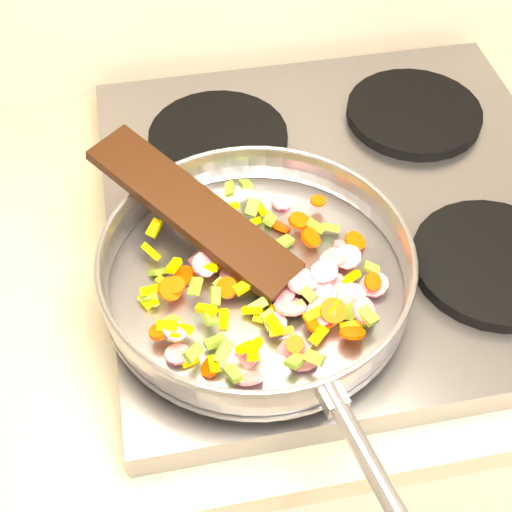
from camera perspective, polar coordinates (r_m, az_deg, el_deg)
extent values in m
cube|color=#939399|center=(0.93, 6.95, 3.64)|extent=(0.60, 0.60, 0.04)
cylinder|color=black|center=(0.80, 0.10, -3.47)|extent=(0.19, 0.19, 0.02)
cylinder|color=black|center=(0.87, 18.44, -0.50)|extent=(0.19, 0.19, 0.02)
cylinder|color=black|center=(0.99, -3.04, 9.44)|extent=(0.19, 0.19, 0.02)
cylinder|color=black|center=(1.05, 12.51, 11.11)|extent=(0.19, 0.19, 0.02)
cylinder|color=#9E9EA5|center=(0.80, 0.00, -2.11)|extent=(0.34, 0.34, 0.01)
torus|color=#9E9EA5|center=(0.78, 0.00, -0.87)|extent=(0.38, 0.38, 0.05)
torus|color=#9E9EA5|center=(0.76, 0.00, 0.19)|extent=(0.34, 0.34, 0.01)
cylinder|color=#9E9EA5|center=(0.64, 9.70, -17.06)|extent=(0.06, 0.19, 0.02)
cube|color=#9E9EA5|center=(0.68, 6.11, -11.15)|extent=(0.03, 0.03, 0.02)
cube|color=#79A729|center=(0.74, -3.75, -4.85)|extent=(0.02, 0.02, 0.01)
cube|color=#FFD800|center=(0.80, -0.14, 0.07)|extent=(0.02, 0.02, 0.01)
cylinder|color=#F44500|center=(0.74, 7.72, -6.11)|extent=(0.04, 0.03, 0.02)
cube|color=#79A729|center=(0.84, 1.09, 2.99)|extent=(0.02, 0.03, 0.02)
cube|color=#79A729|center=(0.74, 1.29, -5.15)|extent=(0.02, 0.03, 0.01)
cylinder|color=red|center=(0.71, -0.52, -9.75)|extent=(0.04, 0.04, 0.03)
cylinder|color=red|center=(0.79, 6.35, -2.37)|extent=(0.04, 0.04, 0.02)
cube|color=#FFD800|center=(0.76, 7.63, -5.52)|extent=(0.03, 0.01, 0.01)
cylinder|color=#F44500|center=(0.80, -0.97, -1.03)|extent=(0.03, 0.03, 0.02)
cube|color=#79A729|center=(0.84, 5.97, 2.28)|extent=(0.03, 0.02, 0.01)
cube|color=#79A729|center=(0.77, 7.15, -4.24)|extent=(0.03, 0.02, 0.01)
cylinder|color=red|center=(0.79, 3.10, -1.53)|extent=(0.03, 0.04, 0.02)
cube|color=#79A729|center=(0.80, 1.07, -0.86)|extent=(0.02, 0.01, 0.01)
cylinder|color=red|center=(0.80, 2.77, -1.29)|extent=(0.05, 0.05, 0.02)
cube|color=#79A729|center=(0.76, 3.29, -4.16)|extent=(0.02, 0.02, 0.01)
cylinder|color=red|center=(0.73, -0.82, -8.08)|extent=(0.03, 0.04, 0.02)
cube|color=#79A729|center=(0.74, 1.12, -5.19)|extent=(0.02, 0.02, 0.01)
cylinder|color=#F44500|center=(0.82, 7.20, 0.22)|extent=(0.04, 0.04, 0.02)
cylinder|color=#F44500|center=(0.79, -3.52, -0.77)|extent=(0.02, 0.02, 0.02)
cylinder|color=#F44500|center=(0.79, 0.87, -0.23)|extent=(0.04, 0.04, 0.02)
cube|color=#79A729|center=(0.83, 4.79, 2.43)|extent=(0.02, 0.02, 0.02)
cylinder|color=#F44500|center=(0.86, -4.63, 3.69)|extent=(0.02, 0.03, 0.02)
cube|color=#FFD800|center=(0.74, -5.97, -5.67)|extent=(0.03, 0.02, 0.01)
cube|color=#79A729|center=(0.78, -2.72, -2.49)|extent=(0.02, 0.02, 0.02)
cylinder|color=red|center=(0.80, 7.33, -0.07)|extent=(0.04, 0.04, 0.01)
cylinder|color=#F44500|center=(0.83, 3.45, 2.82)|extent=(0.03, 0.03, 0.01)
cube|color=#79A729|center=(0.85, -2.79, 3.50)|extent=(0.03, 0.02, 0.01)
cylinder|color=red|center=(0.73, -6.54, -5.97)|extent=(0.04, 0.04, 0.02)
cube|color=#FFD800|center=(0.85, 0.33, 3.88)|extent=(0.01, 0.03, 0.01)
cube|color=#79A729|center=(0.76, 8.84, -4.93)|extent=(0.02, 0.02, 0.01)
cube|color=#FFD800|center=(0.72, -0.29, -7.62)|extent=(0.01, 0.02, 0.02)
cube|color=#79A729|center=(0.85, -3.73, 4.41)|extent=(0.02, 0.02, 0.01)
cube|color=#79A729|center=(0.81, -2.25, 0.24)|extent=(0.03, 0.01, 0.02)
cube|color=#79A729|center=(0.87, -0.85, 5.78)|extent=(0.02, 0.02, 0.02)
cube|color=#79A729|center=(0.75, 8.93, -4.75)|extent=(0.02, 0.03, 0.01)
cylinder|color=red|center=(0.73, -6.30, -7.80)|extent=(0.04, 0.04, 0.01)
cylinder|color=#F44500|center=(0.77, -6.47, -2.37)|extent=(0.02, 0.02, 0.01)
cylinder|color=#F44500|center=(0.84, 1.99, 2.38)|extent=(0.03, 0.02, 0.02)
cube|color=#FFD800|center=(0.73, -5.31, -8.37)|extent=(0.02, 0.01, 0.01)
cylinder|color=red|center=(0.74, 2.96, -7.88)|extent=(0.05, 0.04, 0.03)
cylinder|color=red|center=(0.77, 5.56, -3.51)|extent=(0.04, 0.04, 0.01)
cube|color=#79A729|center=(0.82, -1.18, 0.31)|extent=(0.03, 0.02, 0.01)
cube|color=#FFD800|center=(0.77, -8.28, -2.65)|extent=(0.03, 0.01, 0.01)
cylinder|color=red|center=(0.77, 4.95, -2.64)|extent=(0.05, 0.05, 0.02)
cube|color=#FFD800|center=(0.74, -3.97, -4.29)|extent=(0.02, 0.02, 0.02)
cylinder|color=red|center=(0.78, 5.49, -1.25)|extent=(0.04, 0.04, 0.01)
cube|color=#79A729|center=(0.84, -0.33, 3.92)|extent=(0.02, 0.02, 0.02)
cube|color=#FFD800|center=(0.79, -6.58, -0.77)|extent=(0.02, 0.02, 0.01)
cylinder|color=red|center=(0.81, -4.51, -0.03)|extent=(0.04, 0.04, 0.02)
cube|color=#FFD800|center=(0.76, -0.95, -2.43)|extent=(0.03, 0.02, 0.01)
cube|color=#FFD800|center=(0.86, -2.74, 4.19)|extent=(0.02, 0.03, 0.01)
cube|color=#79A729|center=(0.72, -2.60, -7.62)|extent=(0.02, 0.02, 0.02)
cube|color=#FFD800|center=(0.76, -2.57, -5.10)|extent=(0.01, 0.02, 0.01)
cube|color=#FFD800|center=(0.79, 7.56, -1.75)|extent=(0.03, 0.02, 0.01)
cube|color=#FFD800|center=(0.84, -0.37, 2.66)|extent=(0.03, 0.02, 0.02)
cube|color=#FFD800|center=(0.75, 5.21, -4.34)|extent=(0.02, 0.02, 0.01)
cylinder|color=red|center=(0.76, 2.75, -4.05)|extent=(0.05, 0.04, 0.02)
cube|color=#79A729|center=(0.71, 4.71, -8.11)|extent=(0.02, 0.02, 0.01)
cube|color=#FFD800|center=(0.76, -0.31, -4.34)|extent=(0.02, 0.02, 0.02)
cube|color=#FFD800|center=(0.72, -0.88, -7.31)|extent=(0.02, 0.02, 0.02)
cylinder|color=#F44500|center=(0.81, 1.30, -0.12)|extent=(0.03, 0.03, 0.01)
cylinder|color=#F44500|center=(0.77, -2.33, -2.56)|extent=(0.03, 0.03, 0.02)
cylinder|color=red|center=(0.75, 8.67, -4.35)|extent=(0.03, 0.04, 0.03)
cube|color=#FFD800|center=(0.73, 1.50, -5.48)|extent=(0.02, 0.02, 0.02)
cube|color=#79A729|center=(0.76, 4.26, -3.05)|extent=(0.02, 0.02, 0.01)
cube|color=#FFD800|center=(0.74, -6.64, -6.17)|extent=(0.01, 0.02, 0.02)
cylinder|color=red|center=(0.79, -1.94, -1.17)|extent=(0.04, 0.04, 0.02)
cube|color=#79A729|center=(0.76, 7.73, -4.51)|extent=(0.02, 0.02, 0.02)
cylinder|color=#F44500|center=(0.77, -6.93, -2.66)|extent=(0.03, 0.03, 0.03)
cube|color=#FFD800|center=(0.78, -8.87, -3.65)|extent=(0.02, 0.02, 0.01)
cube|color=#FFD800|center=(0.84, -2.17, 3.88)|extent=(0.03, 0.02, 0.01)
cylinder|color=#F44500|center=(0.74, 6.20, -4.37)|extent=(0.03, 0.03, 0.02)
cube|color=#FFD800|center=(0.79, -0.09, 0.38)|extent=(0.02, 0.03, 0.01)
cylinder|color=red|center=(0.75, 5.23, -4.52)|extent=(0.04, 0.04, 0.02)
cube|color=#79A729|center=(0.80, -7.81, -1.24)|extent=(0.02, 0.02, 0.02)
cylinder|color=#F44500|center=(0.72, 3.12, -7.07)|extent=(0.02, 0.02, 0.01)
cube|color=#FFD800|center=(0.76, 1.44, -4.64)|extent=(0.01, 0.02, 0.01)
cylinder|color=red|center=(0.75, 1.59, -5.41)|extent=(0.03, 0.03, 0.02)
cube|color=#79A729|center=(0.71, 3.19, -8.39)|extent=(0.02, 0.02, 0.02)
cube|color=#FFD800|center=(0.74, 5.03, -6.33)|extent=(0.02, 0.02, 0.02)
cube|color=#FFD800|center=(0.72, 0.02, -7.16)|extent=(0.02, 0.02, 0.02)
cylinder|color=#F44500|center=(0.83, 7.93, 1.19)|extent=(0.03, 0.04, 0.02)
cylinder|color=red|center=(0.87, 2.01, 4.29)|extent=(0.03, 0.02, 0.01)
cube|color=#79A729|center=(0.82, 2.37, 1.14)|extent=(0.02, 0.02, 0.01)
cube|color=#FFD800|center=(0.82, -4.35, 2.18)|extent=(0.02, 0.02, 0.01)
cube|color=#79A729|center=(0.76, -3.29, -3.23)|extent=(0.02, 0.02, 0.02)
cube|color=#79A729|center=(0.76, -6.80, -5.24)|extent=(0.02, 0.02, 0.02)
cylinder|color=#F44500|center=(0.74, -7.78, -6.02)|extent=(0.03, 0.03, 0.01)
cube|color=#FFD800|center=(0.79, -1.04, -1.22)|extent=(0.02, 0.02, 0.02)
cylinder|color=#F44500|center=(0.84, -4.46, 3.61)|extent=(0.02, 0.03, 0.02)
cylinder|color=red|center=(0.73, 3.81, -8.32)|extent=(0.05, 0.05, 0.02)
cube|color=#79A729|center=(0.71, -1.86, -9.37)|extent=(0.02, 0.03, 0.01)
cylinder|color=red|center=(0.77, 3.74, -1.94)|extent=(0.04, 0.04, 0.01)
cylinder|color=red|center=(0.78, -4.20, -0.72)|extent=(0.04, 0.04, 0.02)
cube|color=#FFD800|center=(0.75, 6.23, -4.14)|extent=(0.02, 0.02, 0.01)
cube|color=#FFD800|center=(0.82, -8.13, 2.24)|extent=(0.02, 0.02, 0.02)
cylinder|color=red|center=(0.83, -3.31, 3.01)|extent=(0.04, 0.04, 0.03)
cube|color=#FFD800|center=(0.78, -0.99, -2.06)|extent=(0.02, 0.01, 0.01)
cylinder|color=red|center=(0.79, 9.46, -2.29)|extent=(0.04, 0.04, 0.02)
cylinder|color=#F44500|center=(0.72, -3.69, -8.88)|extent=(0.02, 0.03, 0.02)
cube|color=#79A729|center=(0.87, -2.14, 5.40)|extent=(0.02, 0.02, 0.01)
cylinder|color=#F44500|center=(0.78, 9.31, -2.01)|extent=(0.03, 0.02, 0.02)
cylinder|color=red|center=(0.80, 6.27, -0.09)|extent=(0.04, 0.03, 0.02)
cylinder|color=red|center=(0.77, 2.27, -3.13)|extent=(0.04, 0.04, 0.01)
cylinder|color=red|center=(0.78, 6.35, -2.47)|extent=(0.04, 0.04, 0.01)
cube|color=#FFD800|center=(0.72, -3.37, -8.59)|extent=(0.01, 0.02, 0.01)
cube|color=#79A729|center=(0.76, -4.88, -2.45)|extent=(0.02, 0.02, 0.02)
cube|color=#FFD800|center=(0.77, -8.29, -3.26)|extent=(0.01, 0.02, 0.02)
cylinder|color=#F44500|center=(0.85, -3.67, 4.13)|extent=(0.03, 0.03, 0.02)
cube|color=#FFD800|center=(0.75, 1.35, -4.94)|extent=(0.01, 0.02, 0.02)
cube|color=#79A729|center=(0.77, -8.58, -3.21)|extent=(0.02, 0.02, 0.02)
cylinder|color=red|center=(0.77, 3.62, -2.38)|extent=(0.04, 0.05, 0.03)
cylinder|color=red|center=(0.80, 1.84, 0.07)|extent=(0.03, 0.03, 0.02)
cube|color=#79A729|center=(0.72, -5.03, -7.71)|extent=(0.02, 0.02, 0.02)
cube|color=#FFD800|center=(0.76, 0.61, -5.11)|extent=(0.02, 0.02, 0.01)
cube|color=#79A729|center=(0.73, -3.31, -6.85)|extent=(0.02, 0.02, 0.01)
cube|color=#FFD800|center=(0.79, -7.34, -2.29)|extent=(0.02, 0.02, 0.02)
cylinder|color=#F44500|center=(0.82, 4.40, 1.46)|extent=(0.03, 0.04, 0.03)
cube|color=#FFD800|center=(0.81, -8.38, 0.35)|extent=(0.02, 0.03, 0.01)
cylinder|color=red|center=(0.81, -1.58, 1.05)|extent=(0.03, 0.04, 0.02)
cube|color=#FFD800|center=(0.75, 4.53, -4.74)|extent=(0.02, 0.02, 0.01)
cube|color=#FFD800|center=(0.74, 2.03, -6.07)|extent=(0.03, 0.01, 0.01)
cylinder|color=#F44500|center=(0.80, -5.79, -1.60)|extent=(0.03, 0.03, 0.02)
cylinder|color=red|center=(0.82, 7.26, 0.77)|extent=(0.04, 0.04, 0.02)
cube|color=#79A729|center=(0.76, 0.16, -3.98)|extent=(0.02, 0.02, 0.01)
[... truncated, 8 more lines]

